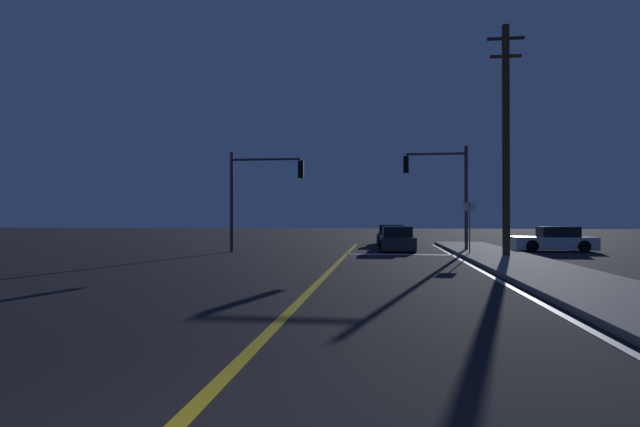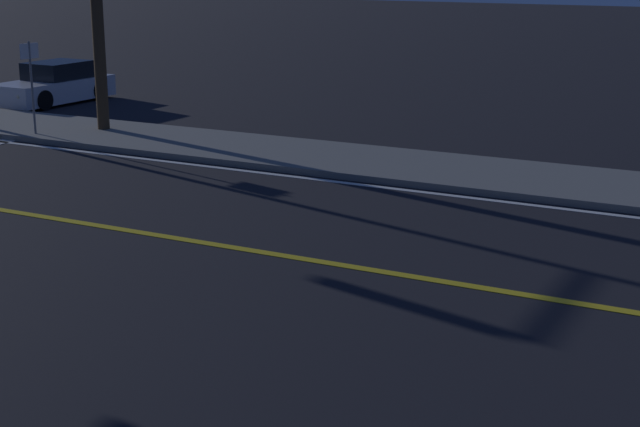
% 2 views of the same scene
% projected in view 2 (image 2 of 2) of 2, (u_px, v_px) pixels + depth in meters
% --- Properties ---
extents(sidewalk_right, '(3.20, 41.17, 0.15)m').
position_uv_depth(sidewalk_right, '(376.00, 163.00, 22.48)').
color(sidewalk_right, slate).
rests_on(sidewalk_right, ground).
extents(lane_line_center, '(0.20, 38.89, 0.01)m').
position_uv_depth(lane_line_center, '(206.00, 243.00, 16.54)').
color(lane_line_center, gold).
rests_on(lane_line_center, ground).
extents(lane_line_edge_right, '(0.16, 38.89, 0.01)m').
position_uv_depth(lane_line_edge_right, '(340.00, 182.00, 20.92)').
color(lane_line_edge_right, white).
rests_on(lane_line_edge_right, ground).
extents(car_following_oncoming_white, '(4.21, 1.92, 1.34)m').
position_uv_depth(car_following_oncoming_white, '(54.00, 85.00, 31.78)').
color(car_following_oncoming_white, silver).
rests_on(car_following_oncoming_white, ground).
extents(street_sign_corner, '(0.56, 0.12, 2.58)m').
position_uv_depth(street_sign_corner, '(31.00, 74.00, 25.34)').
color(street_sign_corner, slate).
rests_on(street_sign_corner, ground).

